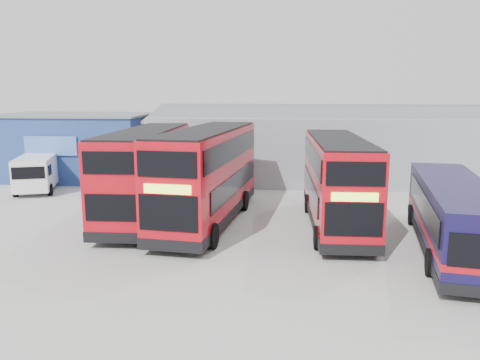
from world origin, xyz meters
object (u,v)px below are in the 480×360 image
at_px(office_block, 76,145).
at_px(panel_van, 37,171).
at_px(double_decker_right, 337,183).
at_px(double_decker_left, 147,174).
at_px(double_decker_centre, 208,177).
at_px(single_decker_blue, 453,218).
at_px(maintenance_shed, 346,145).

xyz_separation_m(office_block, panel_van, (-0.29, -5.67, -1.21)).
bearing_deg(double_decker_right, office_block, 145.90).
distance_m(office_block, panel_van, 5.81).
bearing_deg(double_decker_left, panel_van, -33.93).
height_order(double_decker_left, panel_van, double_decker_left).
height_order(double_decker_centre, panel_van, double_decker_centre).
relative_size(double_decker_left, single_decker_blue, 1.00).
relative_size(maintenance_shed, panel_van, 5.07).
bearing_deg(panel_van, double_decker_centre, -45.50).
bearing_deg(office_block, panel_van, -92.95).
height_order(double_decker_centre, single_decker_blue, double_decker_centre).
bearing_deg(panel_van, maintenance_shed, 1.39).
bearing_deg(office_block, single_decker_blue, -33.94).
bearing_deg(maintenance_shed, office_block, -174.79).
bearing_deg(double_decker_left, double_decker_right, 173.64).
relative_size(double_decker_left, panel_van, 1.92).
xyz_separation_m(maintenance_shed, double_decker_left, (-12.55, -13.91, -0.19)).
bearing_deg(double_decker_left, maintenance_shed, -133.42).
distance_m(double_decker_right, single_decker_blue, 5.83).
distance_m(maintenance_shed, double_decker_left, 18.73).
height_order(maintenance_shed, single_decker_blue, maintenance_shed).
height_order(double_decker_right, panel_van, double_decker_right).
bearing_deg(panel_van, office_block, 69.43).
height_order(double_decker_right, single_decker_blue, double_decker_right).
relative_size(office_block, single_decker_blue, 1.06).
bearing_deg(maintenance_shed, double_decker_centre, -121.64).
xyz_separation_m(office_block, single_decker_blue, (24.22, -16.30, -1.05)).
bearing_deg(double_decker_centre, double_decker_left, 174.25).
height_order(office_block, maintenance_shed, maintenance_shed).
height_order(office_block, panel_van, office_block).
bearing_deg(double_decker_centre, office_block, 142.41).
distance_m(maintenance_shed, single_decker_blue, 18.47).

